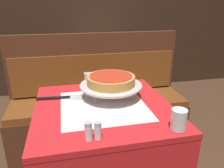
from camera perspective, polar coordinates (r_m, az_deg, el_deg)
dining_table_front at (r=1.30m, az=-2.19°, el=-10.39°), size 0.76×0.76×0.76m
dining_table_rear at (r=2.89m, az=-1.77°, el=7.02°), size 0.64×0.64×0.76m
booth_bench at (r=2.12m, az=-3.46°, el=-7.29°), size 1.61×0.46×1.04m
back_wall_panel at (r=3.29m, az=-9.69°, el=18.39°), size 6.00×0.04×2.40m
pizza_pan_stand at (r=1.31m, az=-0.29°, el=-0.50°), size 0.37×0.37×0.09m
deep_dish_pizza at (r=1.29m, az=-0.29°, el=1.07°), size 0.29×0.29×0.06m
pizza_server at (r=1.36m, az=-12.87°, el=-3.52°), size 0.29×0.08×0.01m
water_glass_near at (r=1.04m, az=17.04°, el=-8.86°), size 0.07×0.07×0.10m
salt_shaker at (r=0.93m, az=-6.16°, el=-12.24°), size 0.03×0.03×0.08m
pepper_shaker at (r=0.94m, az=-3.69°, el=-12.09°), size 0.03×0.03×0.08m
napkin_holder at (r=1.53m, az=-5.35°, el=1.28°), size 0.10×0.05×0.09m
condiment_caddy at (r=2.83m, az=-3.34°, el=10.24°), size 0.11×0.11×0.17m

